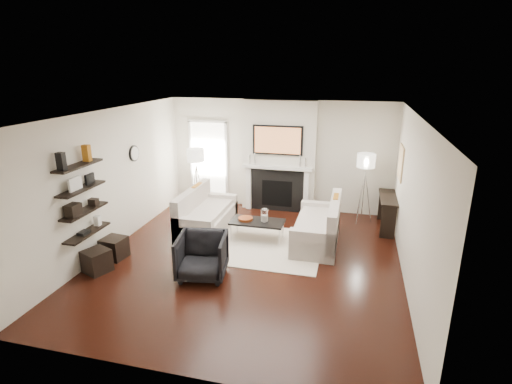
% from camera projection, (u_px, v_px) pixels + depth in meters
% --- Properties ---
extents(room_envelope, '(6.00, 6.00, 6.00)m').
position_uv_depth(room_envelope, '(248.00, 191.00, 7.05)').
color(room_envelope, black).
rests_on(room_envelope, ground).
extents(chimney_breast, '(1.80, 0.25, 2.70)m').
position_uv_depth(chimney_breast, '(279.00, 157.00, 9.70)').
color(chimney_breast, silver).
rests_on(chimney_breast, floor).
extents(fireplace_surround, '(1.30, 0.02, 1.04)m').
position_uv_depth(fireplace_surround, '(277.00, 191.00, 9.83)').
color(fireplace_surround, black).
rests_on(fireplace_surround, floor).
extents(firebox, '(0.75, 0.02, 0.65)m').
position_uv_depth(firebox, '(277.00, 193.00, 9.85)').
color(firebox, black).
rests_on(firebox, floor).
extents(mantel_pilaster_l, '(0.12, 0.08, 1.10)m').
position_uv_depth(mantel_pilaster_l, '(249.00, 188.00, 9.96)').
color(mantel_pilaster_l, white).
rests_on(mantel_pilaster_l, floor).
extents(mantel_pilaster_r, '(0.12, 0.08, 1.10)m').
position_uv_depth(mantel_pilaster_r, '(306.00, 192.00, 9.63)').
color(mantel_pilaster_r, white).
rests_on(mantel_pilaster_r, floor).
extents(mantel_shelf, '(1.70, 0.18, 0.07)m').
position_uv_depth(mantel_shelf, '(277.00, 168.00, 9.60)').
color(mantel_shelf, white).
rests_on(mantel_shelf, chimney_breast).
extents(tv_body, '(1.20, 0.06, 0.70)m').
position_uv_depth(tv_body, '(278.00, 140.00, 9.42)').
color(tv_body, black).
rests_on(tv_body, chimney_breast).
extents(tv_screen, '(1.10, 0.00, 0.62)m').
position_uv_depth(tv_screen, '(277.00, 140.00, 9.39)').
color(tv_screen, '#BF723F').
rests_on(tv_screen, tv_body).
extents(candlestick_l_tall, '(0.04, 0.04, 0.30)m').
position_uv_depth(candlestick_l_tall, '(255.00, 159.00, 9.68)').
color(candlestick_l_tall, silver).
rests_on(candlestick_l_tall, mantel_shelf).
extents(candlestick_l_short, '(0.04, 0.04, 0.24)m').
position_uv_depth(candlestick_l_short, '(250.00, 160.00, 9.72)').
color(candlestick_l_short, silver).
rests_on(candlestick_l_short, mantel_shelf).
extents(candlestick_r_tall, '(0.04, 0.04, 0.30)m').
position_uv_depth(candlestick_r_tall, '(300.00, 161.00, 9.43)').
color(candlestick_r_tall, silver).
rests_on(candlestick_r_tall, mantel_shelf).
extents(candlestick_r_short, '(0.04, 0.04, 0.24)m').
position_uv_depth(candlestick_r_short, '(306.00, 163.00, 9.41)').
color(candlestick_r_short, silver).
rests_on(candlestick_r_short, mantel_shelf).
extents(hallway_panel, '(0.90, 0.02, 2.10)m').
position_uv_depth(hallway_panel, '(209.00, 163.00, 10.32)').
color(hallway_panel, white).
rests_on(hallway_panel, floor).
extents(door_trim_l, '(0.06, 0.06, 2.16)m').
position_uv_depth(door_trim_l, '(191.00, 162.00, 10.41)').
color(door_trim_l, white).
rests_on(door_trim_l, floor).
extents(door_trim_r, '(0.06, 0.06, 2.16)m').
position_uv_depth(door_trim_r, '(226.00, 164.00, 10.19)').
color(door_trim_r, white).
rests_on(door_trim_r, floor).
extents(door_trim_top, '(1.02, 0.06, 0.06)m').
position_uv_depth(door_trim_top, '(207.00, 121.00, 9.97)').
color(door_trim_top, white).
rests_on(door_trim_top, wall_back).
extents(rug, '(2.60, 2.00, 0.01)m').
position_uv_depth(rug, '(256.00, 245.00, 8.06)').
color(rug, beige).
rests_on(rug, floor).
extents(loveseat_left_base, '(0.85, 1.80, 0.42)m').
position_uv_depth(loveseat_left_base, '(207.00, 222.00, 8.71)').
color(loveseat_left_base, beige).
rests_on(loveseat_left_base, floor).
extents(loveseat_left_back, '(0.18, 1.80, 0.80)m').
position_uv_depth(loveseat_left_back, '(192.00, 207.00, 8.69)').
color(loveseat_left_back, beige).
rests_on(loveseat_left_back, floor).
extents(loveseat_left_arm_n, '(0.85, 0.18, 0.60)m').
position_uv_depth(loveseat_left_arm_n, '(193.00, 232.00, 7.94)').
color(loveseat_left_arm_n, beige).
rests_on(loveseat_left_arm_n, floor).
extents(loveseat_left_arm_s, '(0.85, 0.18, 0.60)m').
position_uv_depth(loveseat_left_arm_s, '(219.00, 206.00, 9.43)').
color(loveseat_left_arm_s, beige).
rests_on(loveseat_left_arm_s, floor).
extents(loveseat_left_cushion, '(0.63, 1.44, 0.10)m').
position_uv_depth(loveseat_left_cushion, '(209.00, 211.00, 8.62)').
color(loveseat_left_cushion, beige).
rests_on(loveseat_left_cushion, loveseat_left_base).
extents(pillow_left_orange, '(0.10, 0.42, 0.42)m').
position_uv_depth(pillow_left_orange, '(197.00, 194.00, 8.91)').
color(pillow_left_orange, '#A05E13').
rests_on(pillow_left_orange, loveseat_left_cushion).
extents(pillow_left_charcoal, '(0.10, 0.40, 0.40)m').
position_uv_depth(pillow_left_charcoal, '(186.00, 203.00, 8.36)').
color(pillow_left_charcoal, black).
rests_on(pillow_left_charcoal, loveseat_left_cushion).
extents(loveseat_right_base, '(0.85, 1.80, 0.42)m').
position_uv_depth(loveseat_right_base, '(316.00, 233.00, 8.12)').
color(loveseat_right_base, beige).
rests_on(loveseat_right_base, floor).
extents(loveseat_right_back, '(0.18, 1.80, 0.80)m').
position_uv_depth(loveseat_right_back, '(334.00, 220.00, 7.95)').
color(loveseat_right_back, beige).
rests_on(loveseat_right_back, floor).
extents(loveseat_right_arm_n, '(0.85, 0.18, 0.60)m').
position_uv_depth(loveseat_right_arm_n, '(312.00, 246.00, 7.34)').
color(loveseat_right_arm_n, beige).
rests_on(loveseat_right_arm_n, floor).
extents(loveseat_right_arm_s, '(0.85, 0.18, 0.60)m').
position_uv_depth(loveseat_right_arm_s, '(320.00, 215.00, 8.84)').
color(loveseat_right_arm_s, beige).
rests_on(loveseat_right_arm_s, floor).
extents(loveseat_right_cushion, '(0.63, 1.44, 0.10)m').
position_uv_depth(loveseat_right_cushion, '(314.00, 221.00, 8.05)').
color(loveseat_right_cushion, beige).
rests_on(loveseat_right_cushion, loveseat_right_base).
extents(pillow_right_orange, '(0.10, 0.42, 0.42)m').
position_uv_depth(pillow_right_orange, '(335.00, 206.00, 8.16)').
color(pillow_right_orange, '#A05E13').
rests_on(pillow_right_orange, loveseat_right_cushion).
extents(pillow_right_charcoal, '(0.10, 0.40, 0.40)m').
position_uv_depth(pillow_right_charcoal, '(334.00, 216.00, 7.61)').
color(pillow_right_charcoal, black).
rests_on(pillow_right_charcoal, loveseat_right_cushion).
extents(coffee_table, '(1.10, 0.55, 0.04)m').
position_uv_depth(coffee_table, '(257.00, 222.00, 8.20)').
color(coffee_table, black).
rests_on(coffee_table, floor).
extents(coffee_leg_nw, '(0.02, 0.02, 0.38)m').
position_uv_depth(coffee_leg_nw, '(231.00, 233.00, 8.18)').
color(coffee_leg_nw, silver).
rests_on(coffee_leg_nw, floor).
extents(coffee_leg_ne, '(0.02, 0.02, 0.38)m').
position_uv_depth(coffee_leg_ne, '(279.00, 238.00, 7.95)').
color(coffee_leg_ne, silver).
rests_on(coffee_leg_ne, floor).
extents(coffee_leg_sw, '(0.02, 0.02, 0.38)m').
position_uv_depth(coffee_leg_sw, '(237.00, 225.00, 8.58)').
color(coffee_leg_sw, silver).
rests_on(coffee_leg_sw, floor).
extents(coffee_leg_se, '(0.02, 0.02, 0.38)m').
position_uv_depth(coffee_leg_se, '(283.00, 229.00, 8.35)').
color(coffee_leg_se, silver).
rests_on(coffee_leg_se, floor).
extents(hurricane_glass, '(0.15, 0.15, 0.26)m').
position_uv_depth(hurricane_glass, '(264.00, 215.00, 8.12)').
color(hurricane_glass, white).
rests_on(hurricane_glass, coffee_table).
extents(hurricane_candle, '(0.10, 0.10, 0.16)m').
position_uv_depth(hurricane_candle, '(264.00, 218.00, 8.14)').
color(hurricane_candle, white).
rests_on(hurricane_candle, coffee_table).
extents(copper_bowl, '(0.30, 0.30, 0.05)m').
position_uv_depth(copper_bowl, '(246.00, 219.00, 8.25)').
color(copper_bowl, '#9E411A').
rests_on(copper_bowl, coffee_table).
extents(armchair, '(0.92, 0.88, 0.83)m').
position_uv_depth(armchair, '(202.00, 254.00, 6.77)').
color(armchair, black).
rests_on(armchair, floor).
extents(lamp_left_post, '(0.02, 0.02, 1.20)m').
position_uv_depth(lamp_left_post, '(197.00, 189.00, 9.66)').
color(lamp_left_post, silver).
rests_on(lamp_left_post, floor).
extents(lamp_left_shade, '(0.40, 0.40, 0.30)m').
position_uv_depth(lamp_left_shade, '(196.00, 155.00, 9.40)').
color(lamp_left_shade, white).
rests_on(lamp_left_shade, lamp_left_post).
extents(lamp_left_leg_a, '(0.25, 0.02, 1.23)m').
position_uv_depth(lamp_left_leg_a, '(202.00, 190.00, 9.64)').
color(lamp_left_leg_a, silver).
rests_on(lamp_left_leg_a, floor).
extents(lamp_left_leg_b, '(0.14, 0.22, 1.23)m').
position_uv_depth(lamp_left_leg_b, '(197.00, 188.00, 9.76)').
color(lamp_left_leg_b, silver).
rests_on(lamp_left_leg_b, floor).
extents(lamp_left_leg_c, '(0.14, 0.22, 1.23)m').
position_uv_depth(lamp_left_leg_c, '(194.00, 190.00, 9.59)').
color(lamp_left_leg_c, silver).
rests_on(lamp_left_leg_c, floor).
extents(lamp_right_post, '(0.02, 0.02, 1.20)m').
position_uv_depth(lamp_right_post, '(363.00, 197.00, 9.12)').
color(lamp_right_post, silver).
rests_on(lamp_right_post, floor).
extents(lamp_right_shade, '(0.40, 0.40, 0.30)m').
position_uv_depth(lamp_right_shade, '(366.00, 161.00, 8.86)').
color(lamp_right_shade, white).
rests_on(lamp_right_shade, lamp_right_post).
extents(lamp_right_leg_a, '(0.25, 0.02, 1.23)m').
position_uv_depth(lamp_right_leg_a, '(368.00, 197.00, 9.09)').
color(lamp_right_leg_a, silver).
rests_on(lamp_right_leg_a, floor).
extents(lamp_right_leg_b, '(0.14, 0.22, 1.23)m').
position_uv_depth(lamp_right_leg_b, '(361.00, 195.00, 9.22)').
color(lamp_right_leg_b, silver).
rests_on(lamp_right_leg_b, floor).
extents(lamp_right_leg_c, '(0.14, 0.22, 1.23)m').
position_uv_depth(lamp_right_leg_c, '(361.00, 198.00, 9.04)').
color(lamp_right_leg_c, silver).
rests_on(lamp_right_leg_c, floor).
extents(console_top, '(0.35, 1.20, 0.04)m').
position_uv_depth(console_top, '(388.00, 197.00, 8.68)').
color(console_top, black).
rests_on(console_top, floor).
extents(console_leg_n, '(0.30, 0.04, 0.71)m').
position_uv_depth(console_leg_n, '(388.00, 223.00, 8.28)').
color(console_leg_n, black).
rests_on(console_leg_n, floor).
extents(console_leg_s, '(0.30, 0.04, 0.71)m').
position_uv_depth(console_leg_s, '(385.00, 205.00, 9.30)').
color(console_leg_s, black).
rests_on(console_leg_s, floor).
extents(wall_art, '(0.03, 0.70, 0.70)m').
position_uv_depth(wall_art, '(401.00, 163.00, 8.25)').
color(wall_art, tan).
rests_on(wall_art, wall_right).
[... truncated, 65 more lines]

